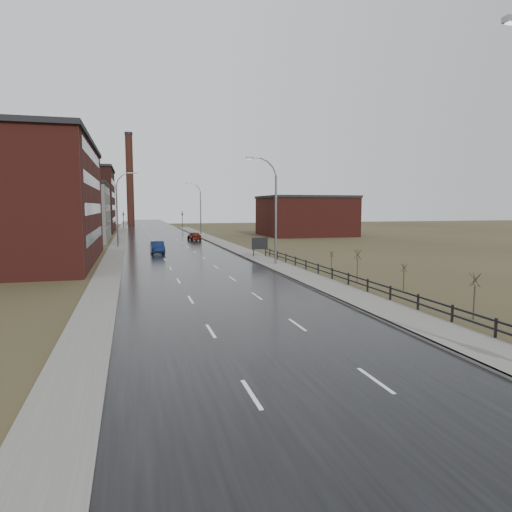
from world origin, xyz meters
TOP-DOWN VIEW (x-y plane):
  - ground at (0.00, 0.00)m, footprint 320.00×320.00m
  - road at (0.00, 60.00)m, footprint 14.00×300.00m
  - sidewalk_right at (8.60, 35.00)m, footprint 3.20×180.00m
  - curb_right at (7.08, 35.00)m, footprint 0.16×180.00m
  - sidewalk_left at (-8.20, 60.00)m, footprint 2.40×260.00m
  - warehouse_mid at (-17.99, 78.00)m, footprint 16.32×20.40m
  - warehouse_far at (-22.99, 108.00)m, footprint 26.52×24.48m
  - building_right at (30.30, 82.00)m, footprint 18.36×16.32m
  - smokestack at (-6.00, 150.00)m, footprint 2.70×2.70m
  - streetlight_right_mid at (8.50, 36.00)m, footprint 3.36×0.28m
  - streetlight_left at (-7.70, 62.00)m, footprint 3.36×0.28m
  - streetlight_right_far at (8.50, 90.00)m, footprint 3.36×0.28m
  - guardrail at (10.30, 18.31)m, footprint 0.10×53.05m
  - shrub_c at (12.25, 10.69)m, footprint 0.62×0.65m
  - shrub_d at (13.55, 19.46)m, footprint 0.48×0.51m
  - shrub_e at (11.88, 23.58)m, footprint 0.64×0.68m
  - shrub_f at (12.88, 30.80)m, footprint 0.45×0.48m
  - billboard at (9.10, 43.34)m, footprint 2.02×0.17m
  - traffic_light_left at (-8.00, 120.00)m, footprint 0.58×2.73m
  - traffic_light_right at (8.00, 120.00)m, footprint 0.58×2.73m
  - car_near at (-2.72, 51.46)m, footprint 1.76×4.86m
  - car_far at (5.11, 73.45)m, footprint 2.31×4.83m

SIDE VIEW (x-z plane):
  - ground at x=0.00m, z-range 0.00..0.00m
  - road at x=0.00m, z-range 0.00..0.06m
  - sidewalk_left at x=-8.20m, z-range 0.00..0.12m
  - sidewalk_right at x=8.60m, z-range 0.00..0.18m
  - curb_right at x=7.08m, z-range 0.00..0.18m
  - guardrail at x=10.30m, z-range 0.16..1.26m
  - car_far at x=5.11m, z-range 0.00..1.59m
  - car_near at x=-2.72m, z-range 0.00..1.59m
  - shrub_f at x=12.88m, z-range 0.06..1.95m
  - shrub_d at x=13.55m, z-range 0.06..2.08m
  - shrub_c at x=12.25m, z-range 0.08..2.70m
  - shrub_e at x=11.88m, z-range 0.09..2.82m
  - billboard at x=9.10m, z-range 0.44..2.93m
  - building_right at x=30.30m, z-range 0.01..8.51m
  - traffic_light_left at x=-8.00m, z-range 1.95..7.25m
  - traffic_light_right at x=8.00m, z-range 1.95..7.25m
  - warehouse_mid at x=-17.99m, z-range 0.01..10.51m
  - streetlight_right_mid at x=8.50m, z-range 0.16..11.51m
  - streetlight_left at x=-7.70m, z-range 0.16..11.51m
  - streetlight_right_far at x=8.50m, z-range 0.16..11.51m
  - warehouse_far at x=-22.99m, z-range 0.01..15.51m
  - smokestack at x=-6.00m, z-range 0.15..30.85m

